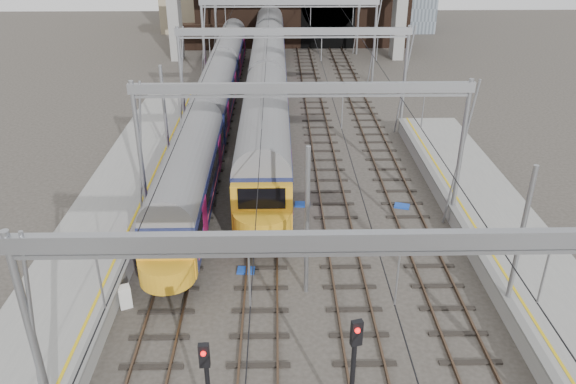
{
  "coord_description": "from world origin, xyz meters",
  "views": [
    {
      "loc": [
        -1.21,
        -18.43,
        15.31
      ],
      "look_at": [
        -0.7,
        7.13,
        2.4
      ],
      "focal_mm": 35.0,
      "sensor_mm": 36.0,
      "label": 1
    }
  ],
  "objects_px": {
    "train_second": "(216,96)",
    "signal_near_left": "(207,383)",
    "train_main": "(269,44)",
    "relay_cabinet": "(125,297)",
    "signal_near_centre": "(354,364)"
  },
  "relations": [
    {
      "from": "relay_cabinet",
      "to": "signal_near_left",
      "type": "bearing_deg",
      "value": -81.53
    },
    {
      "from": "signal_near_centre",
      "to": "relay_cabinet",
      "type": "relative_size",
      "value": 4.62
    },
    {
      "from": "train_second",
      "to": "signal_near_left",
      "type": "distance_m",
      "value": 30.24
    },
    {
      "from": "relay_cabinet",
      "to": "train_second",
      "type": "bearing_deg",
      "value": 62.36
    },
    {
      "from": "train_second",
      "to": "relay_cabinet",
      "type": "height_order",
      "value": "train_second"
    },
    {
      "from": "train_main",
      "to": "signal_near_left",
      "type": "xyz_separation_m",
      "value": [
        -1.35,
        -47.41,
        0.14
      ]
    },
    {
      "from": "train_main",
      "to": "relay_cabinet",
      "type": "xyz_separation_m",
      "value": [
        -5.8,
        -40.17,
        -2.15
      ]
    },
    {
      "from": "train_second",
      "to": "signal_near_left",
      "type": "xyz_separation_m",
      "value": [
        2.65,
        -30.12,
        0.46
      ]
    },
    {
      "from": "signal_near_left",
      "to": "train_second",
      "type": "bearing_deg",
      "value": 92.76
    },
    {
      "from": "train_main",
      "to": "signal_near_left",
      "type": "height_order",
      "value": "train_main"
    },
    {
      "from": "train_second",
      "to": "signal_near_left",
      "type": "bearing_deg",
      "value": -84.97
    },
    {
      "from": "train_second",
      "to": "relay_cabinet",
      "type": "bearing_deg",
      "value": -94.5
    },
    {
      "from": "train_main",
      "to": "signal_near_centre",
      "type": "relative_size",
      "value": 15.05
    },
    {
      "from": "train_second",
      "to": "signal_near_centre",
      "type": "distance_m",
      "value": 30.47
    },
    {
      "from": "train_second",
      "to": "signal_near_left",
      "type": "height_order",
      "value": "train_second"
    }
  ]
}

